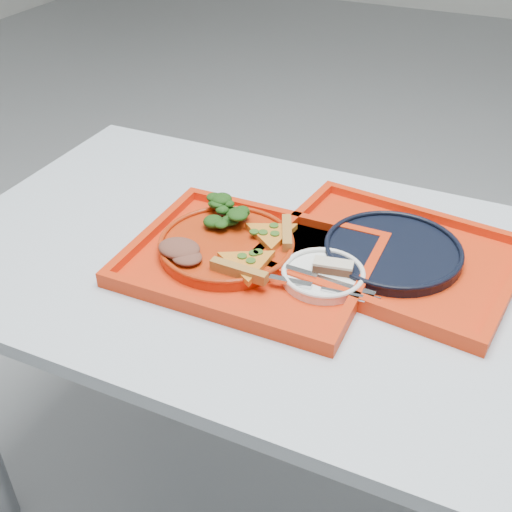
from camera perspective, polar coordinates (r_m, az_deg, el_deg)
name	(u,v)px	position (r m, az deg, el deg)	size (l,w,h in m)	color
table	(341,309)	(1.24, 7.61, -4.67)	(1.60, 0.80, 0.75)	silver
tray_main	(250,263)	(1.21, -0.51, -0.62)	(0.45, 0.35, 0.01)	red
tray_far	(392,258)	(1.25, 11.98, -0.19)	(0.45, 0.35, 0.01)	red
dinner_plate	(227,247)	(1.23, -2.63, 0.82)	(0.26, 0.26, 0.02)	#AA2A0B
side_plate	(323,276)	(1.16, 5.97, -1.82)	(0.15, 0.15, 0.01)	white
navy_plate	(393,252)	(1.25, 12.06, 0.33)	(0.26, 0.26, 0.02)	black
pizza_slice_a	(247,262)	(1.16, -0.81, -0.53)	(0.12, 0.11, 0.02)	gold
pizza_slice_b	(271,232)	(1.24, 1.38, 2.11)	(0.12, 0.10, 0.02)	gold
salad_heap	(222,212)	(1.28, -3.08, 3.93)	(0.10, 0.09, 0.05)	black
meat_portion	(179,248)	(1.20, -6.84, 0.68)	(0.08, 0.07, 0.02)	brown
dessert_bar	(333,266)	(1.16, 6.87, -0.93)	(0.08, 0.04, 0.02)	#452417
knife	(325,279)	(1.14, 6.14, -2.06)	(0.18, 0.02, 0.01)	silver
fork	(320,288)	(1.12, 5.71, -2.83)	(0.18, 0.02, 0.01)	silver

